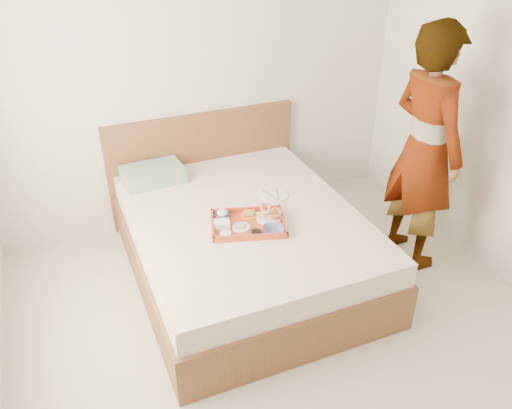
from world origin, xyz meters
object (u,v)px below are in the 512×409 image
object	(u,v)px
bed	(245,244)
tray	(248,223)
person	(425,150)
dinner_plate	(273,195)

from	to	relation	value
bed	tray	bearing A→B (deg)	-102.39
person	dinner_plate	bearing A→B (deg)	64.65
tray	dinner_plate	xyz separation A→B (m)	(0.34, 0.31, -0.02)
bed	tray	distance (m)	0.33
person	tray	bearing A→B (deg)	82.88
bed	tray	xyz separation A→B (m)	(-0.04, -0.16, 0.29)
dinner_plate	person	distance (m)	1.15
tray	dinner_plate	world-z (taller)	tray
bed	dinner_plate	distance (m)	0.43
person	bed	bearing A→B (deg)	75.75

